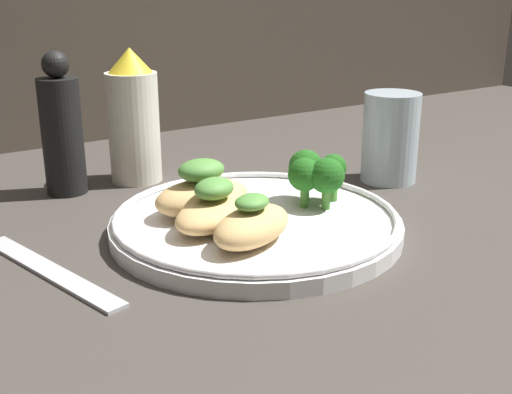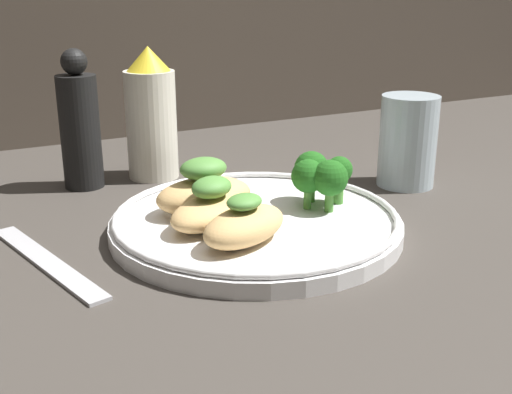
# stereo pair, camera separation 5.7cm
# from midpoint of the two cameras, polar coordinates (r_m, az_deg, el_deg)

# --- Properties ---
(ground_plane) EXTENTS (1.80, 1.80, 0.01)m
(ground_plane) POSITION_cam_midpoint_polar(r_m,az_deg,el_deg) (0.58, 2.80, -3.67)
(ground_plane) COLOR #3D3833
(plate) EXTENTS (0.26, 0.26, 0.02)m
(plate) POSITION_cam_midpoint_polar(r_m,az_deg,el_deg) (0.58, 2.82, -2.31)
(plate) COLOR white
(plate) RESTS_ON ground_plane
(grilled_meat_front) EXTENTS (0.10, 0.08, 0.04)m
(grilled_meat_front) POSITION_cam_midpoint_polar(r_m,az_deg,el_deg) (0.52, 2.12, -2.49)
(grilled_meat_front) COLOR tan
(grilled_meat_front) RESTS_ON plate
(grilled_meat_middle) EXTENTS (0.10, 0.09, 0.04)m
(grilled_meat_middle) POSITION_cam_midpoint_polar(r_m,az_deg,el_deg) (0.55, -0.91, -1.09)
(grilled_meat_middle) COLOR tan
(grilled_meat_middle) RESTS_ON plate
(grilled_meat_back) EXTENTS (0.09, 0.06, 0.05)m
(grilled_meat_back) POSITION_cam_midpoint_polar(r_m,az_deg,el_deg) (0.58, -1.88, 0.45)
(grilled_meat_back) COLOR tan
(grilled_meat_back) RESTS_ON plate
(broccoli_bunch) EXTENTS (0.06, 0.06, 0.05)m
(broccoli_bunch) POSITION_cam_midpoint_polar(r_m,az_deg,el_deg) (0.60, 8.50, 1.93)
(broccoli_bunch) COLOR #4C8E38
(broccoli_bunch) RESTS_ON plate
(sauce_bottle) EXTENTS (0.06, 0.06, 0.15)m
(sauce_bottle) POSITION_cam_midpoint_polar(r_m,az_deg,el_deg) (0.73, -7.11, 7.11)
(sauce_bottle) COLOR silver
(sauce_bottle) RESTS_ON ground_plane
(pepper_grinder) EXTENTS (0.04, 0.04, 0.15)m
(pepper_grinder) POSITION_cam_midpoint_polar(r_m,az_deg,el_deg) (0.71, -13.20, 6.11)
(pepper_grinder) COLOR black
(pepper_grinder) RESTS_ON ground_plane
(drinking_glass) EXTENTS (0.06, 0.06, 0.10)m
(drinking_glass) POSITION_cam_midpoint_polar(r_m,az_deg,el_deg) (0.73, 15.56, 4.78)
(drinking_glass) COLOR silver
(drinking_glass) RESTS_ON ground_plane
(fork) EXTENTS (0.06, 0.18, 0.01)m
(fork) POSITION_cam_midpoint_polar(r_m,az_deg,el_deg) (0.54, -15.30, -5.48)
(fork) COLOR #B2B2B7
(fork) RESTS_ON ground_plane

